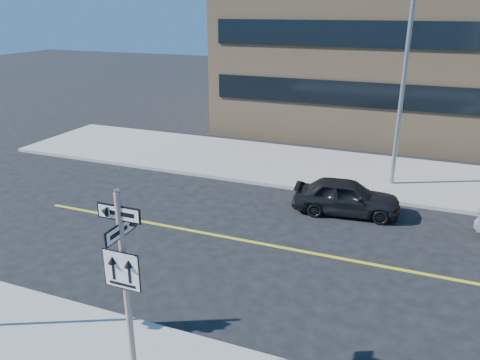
% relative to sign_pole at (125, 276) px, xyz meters
% --- Properties ---
extents(ground, '(120.00, 120.00, 0.00)m').
position_rel_sign_pole_xyz_m(ground, '(0.00, 2.51, -2.44)').
color(ground, black).
rests_on(ground, ground).
extents(sign_pole, '(0.92, 0.92, 4.06)m').
position_rel_sign_pole_xyz_m(sign_pole, '(0.00, 0.00, 0.00)').
color(sign_pole, silver).
rests_on(sign_pole, near_sidewalk).
extents(parked_car_a, '(2.00, 4.06, 1.33)m').
position_rel_sign_pole_xyz_m(parked_car_a, '(2.63, 9.98, -1.77)').
color(parked_car_a, black).
rests_on(parked_car_a, ground).
extents(streetlight_a, '(0.55, 2.25, 8.00)m').
position_rel_sign_pole_xyz_m(streetlight_a, '(4.00, 13.27, 2.32)').
color(streetlight_a, gray).
rests_on(streetlight_a, far_sidewalk).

